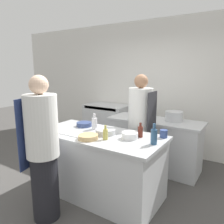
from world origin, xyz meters
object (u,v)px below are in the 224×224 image
at_px(oven_range, 107,125).
at_px(bowl_wooden_salad, 88,137).
at_px(bottle_olive_oil, 53,124).
at_px(cup, 164,134).
at_px(bowl_prep_small, 130,135).
at_px(chef_at_stove, 140,128).
at_px(bottle_sauce, 94,123).
at_px(bowl_ceramic_blue, 105,132).
at_px(chef_at_prep_near, 43,150).
at_px(bottle_vinegar, 105,134).
at_px(bowl_mixing_large, 84,124).
at_px(bottle_wine, 154,136).
at_px(stockpot, 174,116).
at_px(bottle_cooking_oil, 140,131).

bearing_deg(oven_range, bowl_wooden_salad, -62.09).
bearing_deg(bottle_olive_oil, oven_range, 100.57).
bearing_deg(cup, bowl_prep_small, -141.59).
height_order(chef_at_stove, bowl_prep_small, chef_at_stove).
xyz_separation_m(bottle_sauce, bowl_ceramic_blue, (0.28, -0.11, -0.06)).
height_order(oven_range, chef_at_prep_near, chef_at_prep_near).
height_order(chef_at_stove, bowl_ceramic_blue, chef_at_stove).
relative_size(bottle_vinegar, bowl_prep_small, 0.88).
height_order(bowl_mixing_large, bowl_wooden_salad, bowl_mixing_large).
bearing_deg(cup, bottle_wine, -91.65).
relative_size(bowl_ceramic_blue, bowl_wooden_salad, 1.08).
relative_size(bottle_wine, bowl_wooden_salad, 0.98).
bearing_deg(bottle_wine, bowl_ceramic_blue, 178.12).
xyz_separation_m(bottle_wine, stockpot, (-0.16, 1.28, -0.01)).
xyz_separation_m(oven_range, bowl_ceramic_blue, (1.14, -1.73, 0.45)).
xyz_separation_m(bowl_wooden_salad, stockpot, (0.63, 1.56, 0.06)).
distance_m(bottle_cooking_oil, bowl_prep_small, 0.16).
relative_size(chef_at_prep_near, cup, 16.79).
xyz_separation_m(bottle_wine, bowl_ceramic_blue, (-0.72, 0.02, -0.06)).
distance_m(bottle_sauce, bowl_ceramic_blue, 0.30).
height_order(chef_at_stove, bottle_vinegar, chef_at_stove).
bearing_deg(bottle_wine, bottle_olive_oil, -171.91).
height_order(chef_at_stove, bottle_wine, chef_at_stove).
bearing_deg(bowl_prep_small, bottle_sauce, 171.17).
xyz_separation_m(bottle_olive_oil, stockpot, (1.33, 1.50, 0.00)).
bearing_deg(chef_at_prep_near, bottle_cooking_oil, -52.48).
bearing_deg(stockpot, chef_at_prep_near, -113.11).
bearing_deg(bowl_prep_small, cup, 38.41).
distance_m(oven_range, bowl_prep_small, 2.34).
height_order(bottle_olive_oil, bottle_vinegar, bottle_olive_oil).
relative_size(oven_range, bottle_vinegar, 5.37).
height_order(bottle_olive_oil, bowl_wooden_salad, bottle_olive_oil).
bearing_deg(bowl_wooden_salad, chef_at_stove, 75.12).
bearing_deg(bowl_ceramic_blue, stockpot, 66.06).
distance_m(oven_range, bowl_wooden_salad, 2.34).
relative_size(bottle_wine, stockpot, 0.85).
bearing_deg(bowl_mixing_large, bowl_ceramic_blue, -17.57).
xyz_separation_m(bottle_wine, bowl_wooden_salad, (-0.78, -0.28, -0.07)).
bearing_deg(bottle_olive_oil, cup, 19.38).
distance_m(bottle_cooking_oil, stockpot, 1.12).
height_order(chef_at_stove, bottle_sauce, chef_at_stove).
bearing_deg(stockpot, bottle_sauce, -126.06).
xyz_separation_m(bowl_ceramic_blue, stockpot, (0.56, 1.26, 0.05)).
bearing_deg(bottle_cooking_oil, stockpot, 84.80).
bearing_deg(bowl_wooden_salad, bottle_cooking_oil, 40.23).
bearing_deg(bottle_vinegar, stockpot, 73.42).
bearing_deg(cup, bowl_mixing_large, -174.15).
xyz_separation_m(bottle_olive_oil, bowl_mixing_large, (0.25, 0.40, -0.05)).
bearing_deg(bottle_vinegar, bowl_mixing_large, 151.42).
bearing_deg(bowl_ceramic_blue, bottle_sauce, 157.67).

